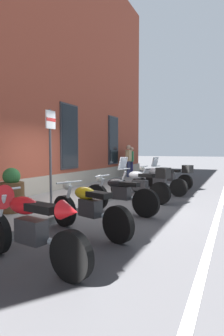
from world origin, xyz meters
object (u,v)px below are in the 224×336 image
object	(u,v)px
pedestrian_striped_shirt	(132,160)
motorcycle_red_sport	(25,223)
motorcycle_grey_naked	(158,181)
parking_sign	(50,145)
motorcycle_silver_touring	(142,184)
motorcycle_yellow_naked	(88,208)
pedestrian_tan_coat	(129,159)
motorcycle_black_naked	(119,194)
barrel_planter	(12,193)
motorcycle_green_touring	(171,176)

from	to	relation	value
pedestrian_striped_shirt	motorcycle_red_sport	bearing A→B (deg)	-166.85
motorcycle_grey_naked	parking_sign	distance (m)	4.41
motorcycle_silver_touring	parking_sign	xyz separation A→B (m)	(-2.36, 1.59, 1.14)
motorcycle_grey_naked	pedestrian_striped_shirt	xyz separation A→B (m)	(5.28, 2.90, 0.56)
motorcycle_yellow_naked	pedestrian_tan_coat	world-z (taller)	pedestrian_tan_coat
motorcycle_yellow_naked	motorcycle_grey_naked	bearing A→B (deg)	-0.32
motorcycle_yellow_naked	pedestrian_striped_shirt	size ratio (longest dim) A/B	1.26
motorcycle_black_naked	barrel_planter	bearing A→B (deg)	123.71
motorcycle_black_naked	motorcycle_silver_touring	world-z (taller)	motorcycle_silver_touring
motorcycle_yellow_naked	parking_sign	xyz separation A→B (m)	(1.11, 1.65, 1.23)
motorcycle_yellow_naked	motorcycle_silver_touring	bearing A→B (deg)	0.98
motorcycle_yellow_naked	pedestrian_striped_shirt	distance (m)	10.70
motorcycle_grey_naked	parking_sign	world-z (taller)	parking_sign
motorcycle_red_sport	motorcycle_grey_naked	world-z (taller)	motorcycle_red_sport
motorcycle_red_sport	barrel_planter	world-z (taller)	barrel_planter
motorcycle_silver_touring	pedestrian_tan_coat	size ratio (longest dim) A/B	1.20
motorcycle_yellow_naked	pedestrian_striped_shirt	bearing A→B (deg)	15.59
motorcycle_grey_naked	motorcycle_red_sport	bearing A→B (deg)	178.94
parking_sign	motorcycle_black_naked	bearing A→B (deg)	-66.15
motorcycle_red_sport	motorcycle_grey_naked	xyz separation A→B (m)	(6.60, -0.12, -0.09)
motorcycle_black_naked	motorcycle_grey_naked	distance (m)	3.21
pedestrian_tan_coat	barrel_planter	size ratio (longest dim) A/B	1.68
motorcycle_silver_touring	motorcycle_grey_naked	world-z (taller)	motorcycle_silver_touring
motorcycle_red_sport	motorcycle_black_naked	world-z (taller)	motorcycle_red_sport
motorcycle_grey_naked	pedestrian_tan_coat	size ratio (longest dim) A/B	1.20
motorcycle_grey_naked	pedestrian_striped_shirt	size ratio (longest dim) A/B	1.27
motorcycle_yellow_naked	motorcycle_black_naked	bearing A→B (deg)	3.39
motorcycle_red_sport	motorcycle_yellow_naked	size ratio (longest dim) A/B	1.04
motorcycle_red_sport	parking_sign	xyz separation A→B (m)	(2.71, 1.56, 1.13)
motorcycle_black_naked	pedestrian_tan_coat	distance (m)	8.22
pedestrian_striped_shirt	parking_sign	distance (m)	9.28
motorcycle_yellow_naked	motorcycle_silver_touring	size ratio (longest dim) A/B	1.00
motorcycle_grey_naked	motorcycle_green_touring	distance (m)	1.74
motorcycle_black_naked	motorcycle_silver_touring	bearing A→B (deg)	-1.62
motorcycle_red_sport	pedestrian_tan_coat	xyz separation A→B (m)	(11.14, 2.68, 0.53)
pedestrian_tan_coat	pedestrian_striped_shirt	size ratio (longest dim) A/B	1.05
parking_sign	barrel_planter	distance (m)	1.45
motorcycle_green_touring	parking_sign	xyz separation A→B (m)	(-5.63, 1.77, 1.17)
motorcycle_grey_naked	motorcycle_yellow_naked	bearing A→B (deg)	179.68
motorcycle_red_sport	pedestrian_tan_coat	bearing A→B (deg)	13.54
motorcycle_green_touring	pedestrian_tan_coat	bearing A→B (deg)	45.88
pedestrian_striped_shirt	pedestrian_tan_coat	bearing A→B (deg)	-172.74
motorcycle_silver_touring	motorcycle_grey_naked	size ratio (longest dim) A/B	0.99
motorcycle_red_sport	pedestrian_striped_shirt	size ratio (longest dim) A/B	1.31
pedestrian_tan_coat	motorcycle_green_touring	bearing A→B (deg)	-134.12
motorcycle_black_naked	motorcycle_grey_naked	xyz separation A→B (m)	(3.21, -0.13, 0.02)
motorcycle_yellow_naked	pedestrian_tan_coat	distance (m)	9.96
parking_sign	barrel_planter	bearing A→B (deg)	141.98
barrel_planter	pedestrian_tan_coat	bearing A→B (deg)	3.46
motorcycle_yellow_naked	motorcycle_silver_touring	distance (m)	3.47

